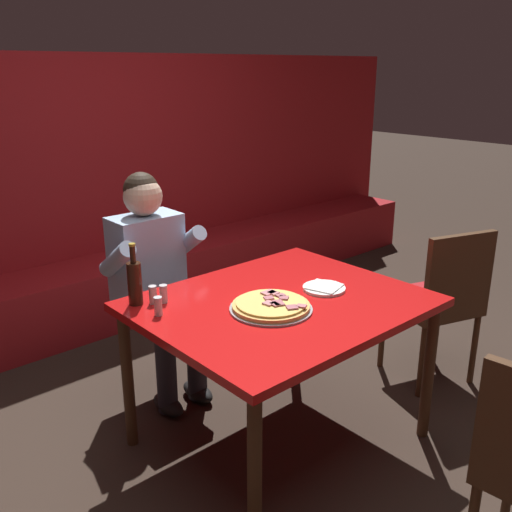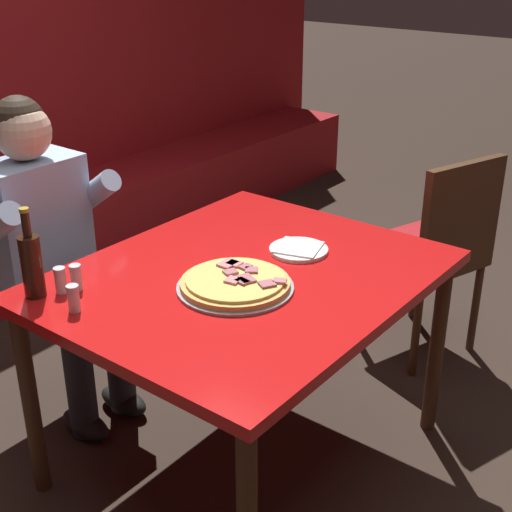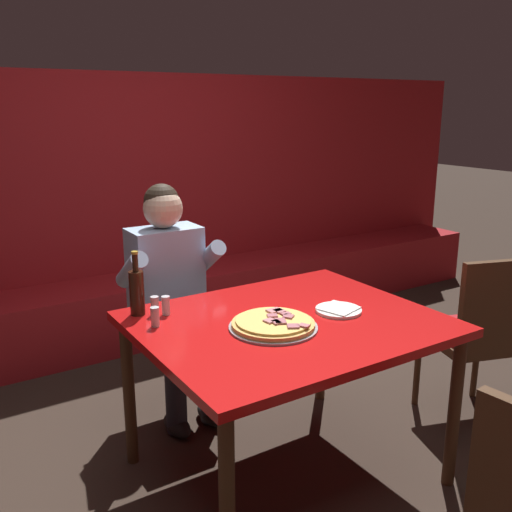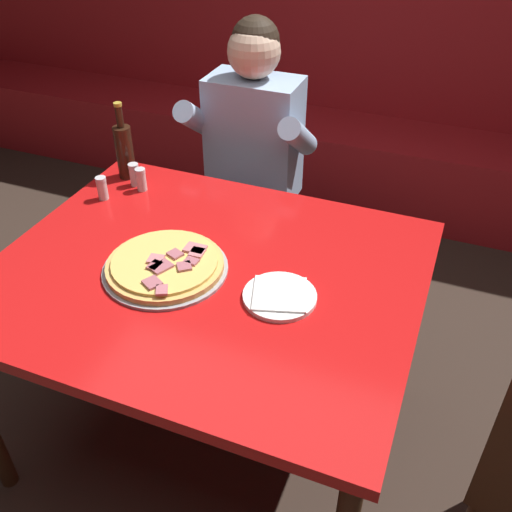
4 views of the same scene
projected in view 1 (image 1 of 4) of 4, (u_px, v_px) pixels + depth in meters
The scene contains 12 objects.
ground_plane at pixel (279, 438), 2.91m from camera, with size 24.00×24.00×0.00m, color #33261E.
booth_wall_panel at pixel (74, 190), 4.16m from camera, with size 6.80×0.16×1.90m, color #A3191E.
booth_bench at pixel (103, 293), 4.16m from camera, with size 6.46×0.48×0.46m, color #A3191E.
main_dining_table at pixel (281, 315), 2.69m from camera, with size 1.28×1.05×0.77m.
pizza at pixel (271, 306), 2.56m from camera, with size 0.38×0.38×0.05m.
plate_white_paper at pixel (324, 288), 2.80m from camera, with size 0.21×0.21×0.02m.
beer_bottle at pixel (135, 282), 2.60m from camera, with size 0.07×0.07×0.29m.
shaker_oregano at pixel (164, 295), 2.64m from camera, with size 0.04×0.04×0.09m.
shaker_black_pepper at pixel (153, 296), 2.62m from camera, with size 0.04×0.04×0.09m.
shaker_red_pepper_flakes at pixel (158, 307), 2.50m from camera, with size 0.04×0.04×0.09m.
diner_seated_blue_shirt at pixel (156, 277), 3.13m from camera, with size 0.53×0.53×1.27m.
dining_chair_by_booth at pixel (441, 294), 3.28m from camera, with size 0.56×0.56×0.95m.
Camera 1 is at (-1.73, -1.77, 1.81)m, focal length 40.00 mm.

